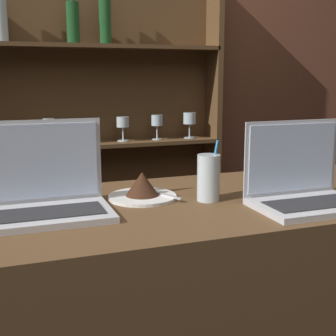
% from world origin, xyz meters
% --- Properties ---
extents(back_wall, '(7.00, 0.06, 2.70)m').
position_xyz_m(back_wall, '(0.00, 1.54, 1.35)').
color(back_wall, brown).
rests_on(back_wall, ground_plane).
extents(back_shelf, '(1.43, 0.18, 1.96)m').
position_xyz_m(back_shelf, '(-0.08, 1.46, 1.02)').
color(back_shelf, brown).
rests_on(back_shelf, ground_plane).
extents(laptop_near, '(0.32, 0.22, 0.25)m').
position_xyz_m(laptop_near, '(-0.38, 0.34, 1.11)').
color(laptop_near, silver).
rests_on(laptop_near, bar_counter).
extents(laptop_far, '(0.32, 0.22, 0.24)m').
position_xyz_m(laptop_far, '(0.33, 0.18, 1.11)').
color(laptop_far, silver).
rests_on(laptop_far, bar_counter).
extents(cake_plate, '(0.21, 0.21, 0.08)m').
position_xyz_m(cake_plate, '(-0.09, 0.41, 1.08)').
color(cake_plate, white).
rests_on(cake_plate, bar_counter).
extents(water_glass, '(0.07, 0.07, 0.19)m').
position_xyz_m(water_glass, '(0.09, 0.32, 1.12)').
color(water_glass, silver).
rests_on(water_glass, bar_counter).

